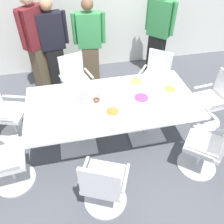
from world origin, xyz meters
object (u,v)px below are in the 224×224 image
Objects in this scene: office_chair_5 at (3,163)px; snack_bowl_cookies at (136,82)px; person_standing_0 at (36,42)px; snack_bowl_pretzels at (113,113)px; office_chair_3 at (76,83)px; office_chair_6 at (104,186)px; office_chair_0 at (207,149)px; person_standing_1 at (53,44)px; office_chair_4 at (7,115)px; napkin_pile at (41,116)px; snack_bowl_chips_yellow at (170,91)px; person_standing_2 at (90,43)px; donut_platter at (90,97)px; office_chair_1 at (212,102)px; snack_bowl_candy_mix at (141,99)px; office_chair_2 at (155,79)px; conference_table at (112,108)px; person_standing_3 at (159,31)px; plate_stack at (60,90)px.

office_chair_5 reaches higher than snack_bowl_cookies.
person_standing_0 is 10.01× the size of snack_bowl_pretzels.
office_chair_3 and office_chair_6 have the same top height.
office_chair_0 is 3.20m from person_standing_1.
napkin_pile is (0.59, -0.58, 0.38)m from office_chair_4.
office_chair_5 is at bearing -168.33° from snack_bowl_chips_yellow.
person_standing_2 is at bearing 109.06° from office_chair_6.
office_chair_4 is 1.35m from donut_platter.
person_standing_2 reaches higher than napkin_pile.
office_chair_1 is at bearing 103.75° from person_standing_0.
person_standing_1 is at bearing 122.07° from snack_bowl_candy_mix.
donut_platter is (-1.32, -0.75, 0.36)m from office_chair_2.
snack_bowl_chips_yellow is (1.20, 1.08, 0.40)m from office_chair_6.
office_chair_1 is 2.37m from office_chair_3.
office_chair_2 is 2.27m from napkin_pile.
office_chair_2 is 1.00× the size of office_chair_3.
conference_table is at bearing 164.48° from snack_bowl_candy_mix.
napkin_pile is (-2.30, -1.89, -0.16)m from person_standing_3.
conference_table is 1.61m from office_chair_5.
office_chair_4 is 4.58× the size of plate_stack.
person_standing_1 is (-0.75, 1.72, 0.27)m from conference_table.
office_chair_3 is (-1.46, 0.18, 0.00)m from office_chair_2.
office_chair_0 is at bearing -34.51° from donut_platter.
napkin_pile reaches higher than plate_stack.
person_standing_1 is at bearing 83.45° from napkin_pile.
office_chair_1 is 5.64× the size of napkin_pile.
office_chair_0 is 1.00× the size of office_chair_2.
office_chair_0 is 4.88× the size of snack_bowl_pretzels.
plate_stack is at bearing 59.18° from person_standing_0.
snack_bowl_chips_yellow is (0.92, 0.30, -0.00)m from snack_bowl_pretzels.
office_chair_1 is 1.00× the size of office_chair_4.
plate_stack is (-1.57, 0.39, -0.03)m from snack_bowl_chips_yellow.
snack_bowl_pretzels reaches higher than snack_bowl_cookies.
office_chair_4 is at bearing 166.59° from donut_platter.
donut_platter is (-0.75, -0.19, -0.02)m from snack_bowl_cookies.
snack_bowl_cookies is (1.48, -1.36, -0.19)m from person_standing_0.
office_chair_0 and office_chair_6 have the same top height.
person_standing_1 is at bearing 113.65° from conference_table.
office_chair_1 is at bearing 93.70° from office_chair_5.
office_chair_0 is at bearing 85.20° from person_standing_0.
plate_stack is at bearing 148.06° from donut_platter.
snack_bowl_candy_mix is at bearing 1.41° from napkin_pile.
donut_platter reaches higher than conference_table.
office_chair_1 is 2.46m from person_standing_2.
office_chair_5 is at bearing -132.71° from plate_stack.
office_chair_1 is 1.00× the size of office_chair_6.
office_chair_3 is at bearing 66.36° from napkin_pile.
office_chair_3 is at bearing 125.25° from snack_bowl_candy_mix.
office_chair_4 is 0.49× the size of person_standing_0.
conference_table is 1.41m from office_chair_0.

